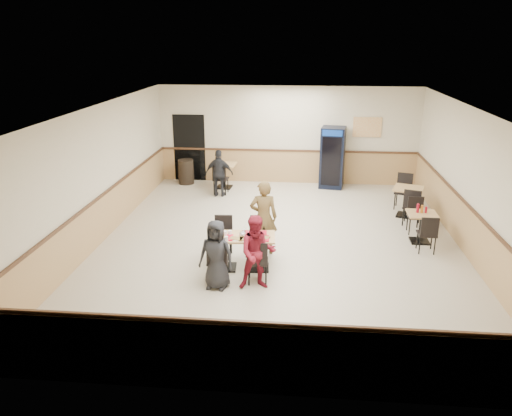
# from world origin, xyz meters

# --- Properties ---
(ground) EXTENTS (10.00, 10.00, 0.00)m
(ground) POSITION_xyz_m (0.00, 0.00, 0.00)
(ground) COLOR beige
(ground) RESTS_ON ground
(room_shell) EXTENTS (10.00, 10.00, 10.00)m
(room_shell) POSITION_xyz_m (1.78, 2.55, 0.58)
(room_shell) COLOR silver
(room_shell) RESTS_ON ground
(main_table) EXTENTS (1.35, 0.74, 0.70)m
(main_table) POSITION_xyz_m (-0.67, -1.34, 0.46)
(main_table) COLOR black
(main_table) RESTS_ON ground
(main_chairs) EXTENTS (1.26, 1.60, 0.89)m
(main_chairs) POSITION_xyz_m (-0.72, -1.34, 0.44)
(main_chairs) COLOR black
(main_chairs) RESTS_ON ground
(diner_woman_left) EXTENTS (0.70, 0.51, 1.31)m
(diner_woman_left) POSITION_xyz_m (-1.04, -2.16, 0.65)
(diner_woman_left) COLOR black
(diner_woman_left) RESTS_ON ground
(diner_woman_right) EXTENTS (0.76, 0.64, 1.40)m
(diner_woman_right) POSITION_xyz_m (-0.29, -2.11, 0.70)
(diner_woman_right) COLOR maroon
(diner_woman_right) RESTS_ON ground
(diner_man_opposite) EXTENTS (0.61, 0.43, 1.60)m
(diner_man_opposite) POSITION_xyz_m (-0.31, -0.52, 0.80)
(diner_man_opposite) COLOR brown
(diner_man_opposite) RESTS_ON ground
(lone_diner) EXTENTS (0.81, 0.36, 1.36)m
(lone_diner) POSITION_xyz_m (-1.89, 3.35, 0.68)
(lone_diner) COLOR black
(lone_diner) RESTS_ON ground
(tabletop_clutter) EXTENTS (1.15, 0.61, 0.12)m
(tabletop_clutter) POSITION_xyz_m (-0.67, -1.39, 0.72)
(tabletop_clutter) COLOR red
(tabletop_clutter) RESTS_ON main_table
(side_table_near) EXTENTS (0.65, 0.65, 0.68)m
(side_table_near) POSITION_xyz_m (3.16, 0.39, 0.45)
(side_table_near) COLOR black
(side_table_near) RESTS_ON ground
(side_table_near_chair_south) EXTENTS (0.41, 0.41, 0.86)m
(side_table_near_chair_south) POSITION_xyz_m (3.16, -0.15, 0.43)
(side_table_near_chair_south) COLOR black
(side_table_near_chair_south) RESTS_ON ground
(side_table_near_chair_north) EXTENTS (0.41, 0.41, 0.86)m
(side_table_near_chair_north) POSITION_xyz_m (3.16, 0.94, 0.43)
(side_table_near_chair_north) COLOR black
(side_table_near_chair_north) RESTS_ON ground
(side_table_far) EXTENTS (0.89, 0.89, 0.76)m
(side_table_far) POSITION_xyz_m (3.18, 2.11, 0.50)
(side_table_far) COLOR black
(side_table_far) RESTS_ON ground
(side_table_far_chair_south) EXTENTS (0.56, 0.56, 0.96)m
(side_table_far_chair_south) POSITION_xyz_m (3.18, 1.50, 0.48)
(side_table_far_chair_south) COLOR black
(side_table_far_chair_south) RESTS_ON ground
(side_table_far_chair_north) EXTENTS (0.56, 0.56, 0.96)m
(side_table_far_chair_north) POSITION_xyz_m (3.18, 2.72, 0.48)
(side_table_far_chair_north) COLOR black
(side_table_far_chair_north) RESTS_ON ground
(condiment_caddy) EXTENTS (0.23, 0.06, 0.20)m
(condiment_caddy) POSITION_xyz_m (3.13, 0.44, 0.77)
(condiment_caddy) COLOR #A10B20
(condiment_caddy) RESTS_ON side_table_near
(back_table) EXTENTS (0.74, 0.74, 0.75)m
(back_table) POSITION_xyz_m (-1.89, 4.20, 0.50)
(back_table) COLOR black
(back_table) RESTS_ON ground
(back_table_chair_lone) EXTENTS (0.47, 0.47, 0.95)m
(back_table_chair_lone) POSITION_xyz_m (-1.89, 3.60, 0.47)
(back_table_chair_lone) COLOR black
(back_table_chair_lone) RESTS_ON ground
(pepsi_cooler) EXTENTS (0.80, 0.80, 1.85)m
(pepsi_cooler) POSITION_xyz_m (1.38, 4.59, 0.92)
(pepsi_cooler) COLOR black
(pepsi_cooler) RESTS_ON ground
(trash_bin) EXTENTS (0.48, 0.48, 0.76)m
(trash_bin) POSITION_xyz_m (-3.14, 4.55, 0.38)
(trash_bin) COLOR black
(trash_bin) RESTS_ON ground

